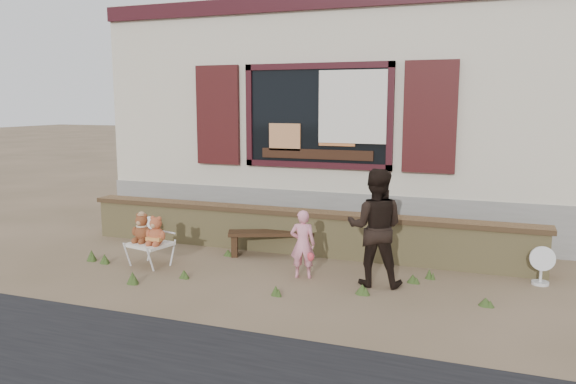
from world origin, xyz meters
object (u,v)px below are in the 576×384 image
at_px(adult, 375,227).
at_px(teddy_bear_right, 156,230).
at_px(bench, 276,238).
at_px(child, 303,244).
at_px(folding_chair, 150,245).
at_px(teddy_bear_left, 142,227).

bearing_deg(adult, teddy_bear_right, -0.09).
relative_size(bench, child, 1.59).
distance_m(bench, child, 1.17).
bearing_deg(bench, adult, -50.19).
xyz_separation_m(bench, child, (0.73, -0.90, 0.18)).
bearing_deg(folding_chair, adult, 18.12).
xyz_separation_m(folding_chair, child, (2.18, 0.24, 0.15)).
distance_m(teddy_bear_left, child, 2.33).
bearing_deg(bench, teddy_bear_left, -167.97).
xyz_separation_m(bench, adult, (1.66, -0.86, 0.47)).
distance_m(bench, folding_chair, 1.85).
xyz_separation_m(teddy_bear_left, child, (2.31, 0.21, -0.09)).
distance_m(bench, adult, 1.93).
height_order(bench, teddy_bear_right, teddy_bear_right).
bearing_deg(child, bench, -63.72).
distance_m(bench, teddy_bear_right, 1.78).
distance_m(folding_chair, adult, 3.16).
bearing_deg(folding_chair, teddy_bear_right, 0.00).
distance_m(teddy_bear_left, teddy_bear_right, 0.28).
xyz_separation_m(teddy_bear_left, adult, (3.25, 0.25, 0.20)).
height_order(folding_chair, teddy_bear_right, teddy_bear_right).
distance_m(child, adult, 0.98).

